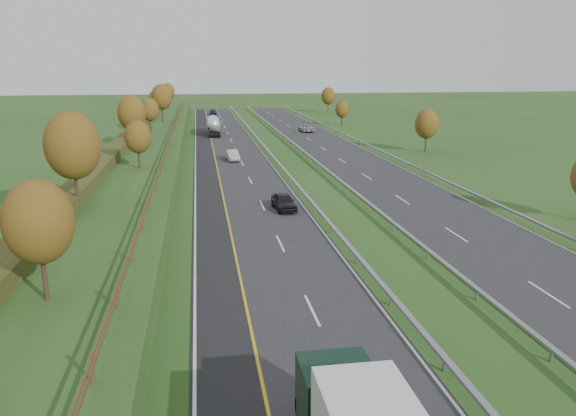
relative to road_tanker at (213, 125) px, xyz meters
name	(u,v)px	position (x,y,z in m)	size (l,w,h in m)	color
ground	(296,167)	(9.56, -38.03, -1.86)	(400.00, 400.00, 0.00)	#254A1A
near_carriageway	(232,162)	(1.56, -33.03, -1.84)	(10.50, 200.00, 0.04)	#242427
far_carriageway	(349,159)	(18.06, -33.03, -1.84)	(10.50, 200.00, 0.04)	#242427
hard_shoulder	(205,163)	(-2.19, -33.03, -1.84)	(3.00, 200.00, 0.04)	black
lane_markings	(279,161)	(7.96, -33.15, -1.81)	(26.75, 200.00, 0.01)	silver
embankment_left	(135,158)	(-11.44, -33.03, -0.86)	(12.00, 200.00, 2.00)	#254A1A
hedge_left	(119,146)	(-13.44, -33.03, 0.69)	(2.20, 180.00, 1.10)	#2F3716
fence_left	(168,144)	(-6.94, -33.44, 0.87)	(0.12, 189.06, 1.20)	#422B19
median_barrier_near	(273,157)	(7.26, -33.03, -1.25)	(0.32, 200.00, 0.71)	gray
median_barrier_far	(309,156)	(12.36, -33.03, -1.25)	(0.32, 200.00, 0.71)	gray
outer_barrier_far	(388,154)	(23.86, -33.03, -1.25)	(0.32, 200.00, 0.71)	gray
trees_left	(132,120)	(-11.08, -36.40, 4.51)	(6.64, 164.30, 7.66)	#2D2116
trees_far	(376,112)	(31.36, -3.82, 2.38)	(8.45, 118.60, 7.12)	#2D2116
road_tanker	(213,125)	(0.00, 0.00, 0.00)	(2.40, 11.22, 3.46)	silver
car_dark_near	(284,202)	(4.61, -60.04, -1.07)	(1.77, 4.41, 1.50)	black
car_silver_mid	(232,155)	(1.67, -31.48, -1.10)	(1.53, 4.38, 1.44)	#AFAFB4
car_small_far	(213,112)	(1.23, 45.49, -1.16)	(1.86, 4.58, 1.33)	#141740
car_oncoming	(306,128)	(18.50, 1.54, -1.09)	(2.42, 5.25, 1.46)	#A8A8AD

